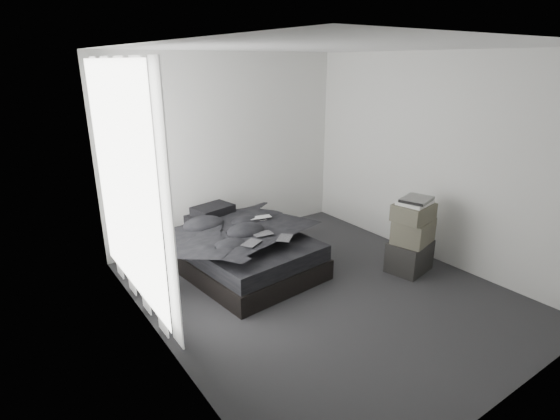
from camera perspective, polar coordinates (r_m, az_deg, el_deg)
floor at (r=5.06m, az=5.29°, el=-10.50°), size 3.60×4.20×0.01m
ceiling at (r=4.41m, az=6.36°, el=20.40°), size 3.60×4.20×0.01m
wall_back at (r=6.26m, az=-6.89°, el=7.94°), size 3.60×0.01×2.60m
wall_front at (r=3.35m, az=29.79°, el=-4.28°), size 3.60×0.01×2.60m
wall_left at (r=3.70m, az=-15.97°, el=-0.41°), size 0.01×4.20×2.60m
wall_right at (r=5.87m, az=19.35°, el=6.28°), size 0.01×4.20×2.60m
window_left at (r=4.52m, az=-19.65°, el=3.35°), size 0.02×2.00×2.30m
curtain_left at (r=4.55m, az=-18.95°, el=2.61°), size 0.06×2.12×2.48m
bed at (r=5.48m, az=-4.85°, el=-6.64°), size 1.53×1.91×0.24m
mattress at (r=5.39m, az=-4.91°, el=-4.56°), size 1.47×1.86×0.19m
duvet at (r=5.28m, az=-4.70°, el=-2.72°), size 1.47×1.65×0.21m
pillow_lower at (r=5.85m, az=-9.30°, el=-1.17°), size 0.57×0.42×0.12m
pillow_upper at (r=5.82m, az=-8.77°, el=0.00°), size 0.56×0.44×0.11m
laptop at (r=5.49m, az=-2.49°, el=-0.52°), size 0.32×0.24×0.02m
comic_a at (r=4.79m, az=-3.75°, el=-3.60°), size 0.27×0.24×0.01m
comic_b at (r=5.03m, az=-2.28°, el=-2.38°), size 0.24×0.17×0.01m
comic_c at (r=4.91m, az=0.64°, el=-2.85°), size 0.27×0.26×0.01m
side_stand at (r=5.15m, az=-16.78°, el=-6.91°), size 0.34×0.34×0.61m
papers at (r=5.02m, az=-16.99°, el=-3.73°), size 0.26×0.21×0.01m
floor_books at (r=5.27m, az=-16.82°, el=-9.16°), size 0.19×0.23×0.14m
box_lower at (r=5.66m, az=16.53°, el=-5.78°), size 0.58×0.49×0.38m
box_mid at (r=5.53m, az=17.01°, el=-2.63°), size 0.56×0.49×0.29m
box_upper at (r=5.44m, az=17.04°, el=-0.26°), size 0.51×0.43×0.20m
art_book_white at (r=5.41m, az=17.22°, el=0.96°), size 0.44×0.38×0.04m
art_book_snake at (r=5.41m, az=17.41°, el=1.34°), size 0.45×0.40×0.04m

